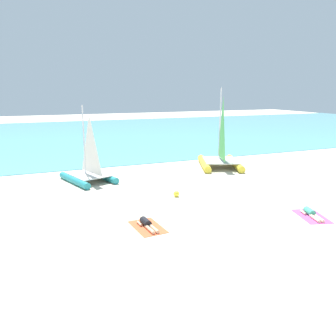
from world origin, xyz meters
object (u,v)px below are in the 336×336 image
(sailboat_yellow, at_px, (220,156))
(sailboat_teal, at_px, (89,171))
(sunbather_right, at_px, (311,213))
(sunbather_left, at_px, (147,224))
(beach_ball, at_px, (176,194))
(towel_left, at_px, (148,227))
(towel_right, at_px, (311,216))

(sailboat_yellow, bearing_deg, sailboat_teal, -155.94)
(sailboat_teal, bearing_deg, sailboat_yellow, -14.15)
(sailboat_teal, xyz_separation_m, sunbather_right, (8.21, -9.92, -0.57))
(sailboat_teal, bearing_deg, sunbather_left, -100.38)
(sunbather_right, distance_m, beach_ball, 6.68)
(towel_left, height_order, towel_right, same)
(sailboat_yellow, xyz_separation_m, towel_right, (-1.45, -10.43, -0.85))
(sailboat_yellow, relative_size, sailboat_teal, 1.23)
(sailboat_yellow, relative_size, towel_left, 3.03)
(towel_left, bearing_deg, beach_ball, 50.31)
(sailboat_yellow, distance_m, sunbather_right, 10.48)
(sailboat_yellow, xyz_separation_m, towel_left, (-8.70, -8.78, -0.85))
(sailboat_yellow, distance_m, beach_ball, 8.03)
(sunbather_left, xyz_separation_m, beach_ball, (2.81, 3.31, 0.03))
(sailboat_yellow, distance_m, sailboat_teal, 9.65)
(beach_ball, bearing_deg, towel_left, -129.69)
(sailboat_teal, relative_size, sunbather_left, 3.00)
(sunbather_left, xyz_separation_m, towel_right, (7.26, -1.71, -0.13))
(sailboat_teal, xyz_separation_m, towel_right, (8.19, -9.98, -0.69))
(sailboat_teal, distance_m, sunbather_left, 8.34)
(sailboat_teal, bearing_deg, sunbather_right, -67.18)
(towel_left, height_order, beach_ball, beach_ball)
(sunbather_right, bearing_deg, beach_ball, 148.74)
(sailboat_yellow, distance_m, towel_left, 12.39)
(towel_left, height_order, sunbather_right, sunbather_right)
(sunbather_left, distance_m, towel_right, 7.46)
(towel_left, relative_size, sunbather_right, 1.23)
(towel_right, distance_m, sunbather_right, 0.14)
(sailboat_yellow, bearing_deg, sunbather_right, -76.44)
(sailboat_yellow, distance_m, towel_right, 10.56)
(towel_left, relative_size, sunbather_left, 1.21)
(sunbather_left, height_order, sunbather_right, same)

